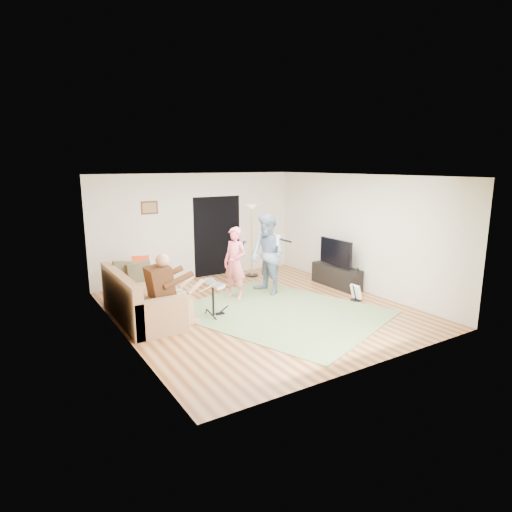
{
  "coord_description": "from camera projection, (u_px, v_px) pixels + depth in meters",
  "views": [
    {
      "loc": [
        -4.48,
        -7.07,
        2.92
      ],
      "look_at": [
        0.09,
        0.3,
        1.05
      ],
      "focal_mm": 30.0,
      "sensor_mm": 36.0,
      "label": 1
    }
  ],
  "objects": [
    {
      "name": "floor",
      "position": [
        260.0,
        309.0,
        8.8
      ],
      "size": [
        6.0,
        6.0,
        0.0
      ],
      "primitive_type": "plane",
      "color": "brown",
      "rests_on": "ground"
    },
    {
      "name": "walls",
      "position": [
        260.0,
        245.0,
        8.51
      ],
      "size": [
        5.5,
        6.0,
        2.7
      ],
      "primitive_type": null,
      "color": "beige",
      "rests_on": "floor"
    },
    {
      "name": "ceiling",
      "position": [
        260.0,
        176.0,
        8.23
      ],
      "size": [
        6.0,
        6.0,
        0.0
      ],
      "primitive_type": "plane",
      "rotation": [
        3.14,
        0.0,
        0.0
      ],
      "color": "white",
      "rests_on": "walls"
    },
    {
      "name": "window_blinds",
      "position": [
        117.0,
        247.0,
        7.22
      ],
      "size": [
        0.0,
        2.05,
        2.05
      ],
      "primitive_type": "plane",
      "rotation": [
        1.57,
        0.0,
        1.57
      ],
      "color": "olive",
      "rests_on": "walls"
    },
    {
      "name": "doorway",
      "position": [
        217.0,
        236.0,
        11.34
      ],
      "size": [
        2.1,
        0.0,
        2.1
      ],
      "primitive_type": "plane",
      "rotation": [
        1.57,
        0.0,
        0.0
      ],
      "color": "black",
      "rests_on": "walls"
    },
    {
      "name": "picture_frame",
      "position": [
        149.0,
        208.0,
        10.24
      ],
      "size": [
        0.42,
        0.03,
        0.32
      ],
      "primitive_type": "cube",
      "color": "#3F2314",
      "rests_on": "walls"
    },
    {
      "name": "area_rug",
      "position": [
        282.0,
        312.0,
        8.59
      ],
      "size": [
        4.16,
        4.59,
        0.02
      ],
      "primitive_type": "cube",
      "rotation": [
        0.0,
        0.0,
        0.35
      ],
      "color": "#637E4D",
      "rests_on": "floor"
    },
    {
      "name": "sofa",
      "position": [
        137.0,
        303.0,
        8.19
      ],
      "size": [
        0.96,
        2.32,
        0.94
      ],
      "color": "#A17650",
      "rests_on": "floor"
    },
    {
      "name": "drummer",
      "position": [
        170.0,
        297.0,
        7.83
      ],
      "size": [
        0.89,
        0.5,
        1.36
      ],
      "color": "#4E2B16",
      "rests_on": "sofa"
    },
    {
      "name": "drum_kit",
      "position": [
        213.0,
        301.0,
        8.32
      ],
      "size": [
        0.39,
        0.69,
        0.71
      ],
      "color": "black",
      "rests_on": "floor"
    },
    {
      "name": "singer",
      "position": [
        235.0,
        263.0,
        9.39
      ],
      "size": [
        0.57,
        0.68,
        1.59
      ],
      "primitive_type": "imported",
      "rotation": [
        0.0,
        0.0,
        -1.19
      ],
      "color": "#FF6E7F",
      "rests_on": "floor"
    },
    {
      "name": "microphone",
      "position": [
        243.0,
        245.0,
        9.41
      ],
      "size": [
        0.06,
        0.06,
        0.24
      ],
      "primitive_type": null,
      "color": "black",
      "rests_on": "singer"
    },
    {
      "name": "guitarist",
      "position": [
        268.0,
        255.0,
        9.68
      ],
      "size": [
        0.77,
        0.94,
        1.83
      ],
      "primitive_type": "imported",
      "rotation": [
        0.0,
        0.0,
        -1.48
      ],
      "color": "#7188A5",
      "rests_on": "floor"
    },
    {
      "name": "guitar_held",
      "position": [
        275.0,
        240.0,
        9.71
      ],
      "size": [
        0.14,
        0.6,
        0.26
      ],
      "primitive_type": null,
      "rotation": [
        0.0,
        0.0,
        -0.03
      ],
      "color": "white",
      "rests_on": "guitarist"
    },
    {
      "name": "guitar_spare",
      "position": [
        356.0,
        292.0,
        9.28
      ],
      "size": [
        0.27,
        0.24,
        0.74
      ],
      "color": "black",
      "rests_on": "floor"
    },
    {
      "name": "torchiere_lamp",
      "position": [
        252.0,
        228.0,
        11.14
      ],
      "size": [
        0.34,
        0.34,
        1.89
      ],
      "color": "black",
      "rests_on": "floor"
    },
    {
      "name": "dining_chair",
      "position": [
        143.0,
        283.0,
        9.48
      ],
      "size": [
        0.45,
        0.47,
        0.93
      ],
      "rotation": [
        0.0,
        0.0,
        -0.14
      ],
      "color": "tan",
      "rests_on": "floor"
    },
    {
      "name": "tv_cabinet",
      "position": [
        336.0,
        276.0,
        10.42
      ],
      "size": [
        0.4,
        1.4,
        0.5
      ],
      "primitive_type": "cube",
      "color": "black",
      "rests_on": "floor"
    },
    {
      "name": "television",
      "position": [
        336.0,
        252.0,
        10.27
      ],
      "size": [
        0.06,
        1.04,
        0.63
      ],
      "primitive_type": "cube",
      "color": "black",
      "rests_on": "tv_cabinet"
    }
  ]
}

